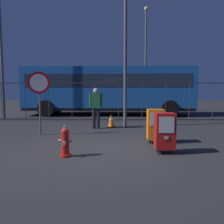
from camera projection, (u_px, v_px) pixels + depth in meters
name	position (u px, v px, depth m)	size (l,w,h in m)	color
ground_plane	(100.00, 150.00, 6.04)	(60.00, 60.00, 0.00)	#262628
fire_hydrant	(65.00, 142.00, 5.40)	(0.33, 0.32, 0.75)	red
newspaper_box_primary	(165.00, 131.00, 5.68)	(0.48, 0.42, 1.02)	black
newspaper_box_secondary	(155.00, 124.00, 6.78)	(0.48, 0.42, 1.02)	black
stop_sign	(39.00, 90.00, 7.88)	(0.71, 0.31, 2.23)	#4C4F54
pedestrian	(96.00, 106.00, 9.31)	(0.55, 0.22, 1.67)	black
traffic_cone	(111.00, 121.00, 9.77)	(0.36, 0.36, 0.53)	black
fence_barrier	(107.00, 101.00, 11.56)	(18.03, 0.04, 2.00)	#2D2D33
bus_near	(108.00, 88.00, 14.48)	(10.56, 2.99, 3.00)	#19519E
bus_far	(90.00, 89.00, 19.01)	(10.68, 3.51, 3.00)	red
street_light_near_left	(1.00, 36.00, 12.20)	(0.32, 0.32, 7.85)	#4C4F54
street_light_near_right	(125.00, 34.00, 9.49)	(0.32, 0.32, 6.74)	#4C4F54
street_light_far_left	(146.00, 52.00, 16.66)	(0.32, 0.32, 7.62)	#4C4F54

